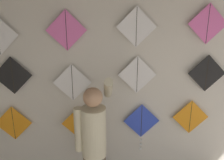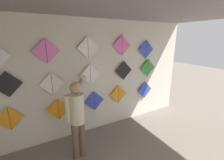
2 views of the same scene
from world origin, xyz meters
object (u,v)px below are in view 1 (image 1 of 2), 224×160
at_px(kite_5, 12,76).
at_px(kite_8, 207,73).
at_px(kite_11, 66,30).
at_px(kite_12, 136,27).
at_px(kite_13, 208,24).
at_px(kite_3, 190,117).
at_px(kite_7, 137,75).
at_px(kite_1, 80,126).
at_px(kite_6, 72,83).
at_px(shopkeeper, 94,140).
at_px(kite_2, 141,124).
at_px(kite_0, 13,123).

bearing_deg(kite_5, kite_8, 0.00).
distance_m(kite_11, kite_12, 0.89).
relative_size(kite_5, kite_13, 1.00).
height_order(kite_3, kite_7, kite_7).
distance_m(kite_1, kite_3, 1.59).
bearing_deg(kite_6, kite_11, 180.00).
relative_size(shopkeeper, kite_2, 2.34).
height_order(kite_1, kite_6, kite_6).
relative_size(kite_1, kite_3, 1.40).
xyz_separation_m(kite_2, kite_7, (-0.08, 0.00, 0.74)).
distance_m(kite_8, kite_12, 1.16).
xyz_separation_m(kite_8, kite_12, (-0.98, 0.00, 0.62)).
relative_size(kite_6, kite_12, 1.00).
height_order(kite_0, kite_1, kite_0).
bearing_deg(kite_6, kite_1, -0.82).
bearing_deg(kite_8, shopkeeper, -154.63).
bearing_deg(kite_6, kite_13, 0.00).
bearing_deg(kite_1, kite_3, 0.04).
bearing_deg(kite_7, kite_8, 0.00).
relative_size(kite_8, kite_12, 1.00).
height_order(kite_12, kite_13, kite_13).
distance_m(shopkeeper, kite_6, 0.90).
relative_size(shopkeeper, kite_12, 3.28).
relative_size(kite_11, kite_13, 1.00).
relative_size(kite_3, kite_7, 1.00).
xyz_separation_m(kite_2, kite_11, (-1.00, 0.00, 1.33)).
bearing_deg(kite_12, kite_13, 0.00).
distance_m(shopkeeper, kite_12, 1.49).
height_order(shopkeeper, kite_8, kite_8).
height_order(kite_0, kite_2, kite_2).
height_order(kite_6, kite_13, kite_13).
relative_size(shopkeeper, kite_13, 3.28).
bearing_deg(shopkeeper, kite_7, 53.66).
bearing_deg(kite_0, kite_2, -0.04).
xyz_separation_m(kite_3, kite_12, (-0.82, 0.00, 1.28)).
xyz_separation_m(kite_7, kite_8, (0.95, 0.00, 0.01)).
relative_size(kite_5, kite_6, 1.00).
xyz_separation_m(shopkeeper, kite_2, (0.65, 0.72, -0.19)).
bearing_deg(kite_6, kite_8, 0.00).
bearing_deg(kite_11, kite_5, 180.00).
bearing_deg(kite_11, shopkeeper, -64.24).
bearing_deg(kite_0, kite_5, 0.00).
bearing_deg(kite_7, kite_1, -179.92).
bearing_deg(kite_6, kite_12, 0.00).
bearing_deg(kite_6, shopkeeper, -66.90).
height_order(kite_7, kite_12, kite_12).
height_order(kite_11, kite_12, kite_12).
height_order(kite_1, kite_11, kite_11).
bearing_deg(kite_13, kite_8, 0.00).
xyz_separation_m(kite_1, kite_11, (-0.12, 0.00, 1.35)).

